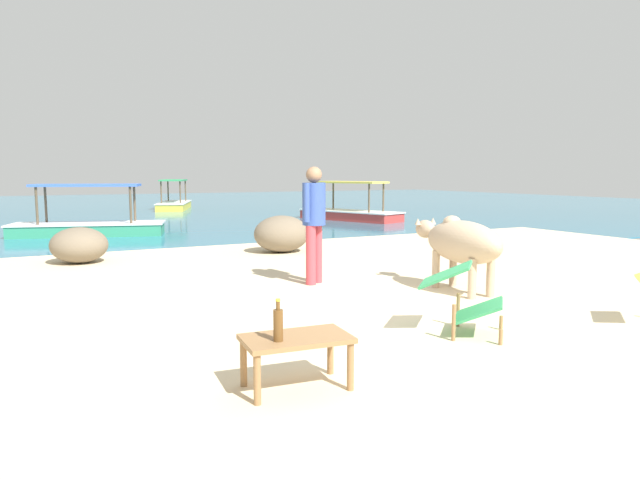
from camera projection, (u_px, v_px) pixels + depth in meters
sand_beach at (416, 322)px, 5.92m from camera, size 18.00×14.00×0.04m
water_surface at (118, 209)px, 25.34m from camera, size 60.00×36.00×0.03m
cow at (461, 242)px, 7.29m from camera, size 0.60×1.74×0.98m
low_bench_table at (296, 344)px, 4.01m from camera, size 0.80×0.51×0.38m
bottle at (278, 324)px, 3.87m from camera, size 0.07×0.07×0.30m
deck_chair_far at (462, 294)px, 5.38m from camera, size 0.92×0.92×0.68m
person_standing at (314, 216)px, 7.78m from camera, size 0.43×0.33×1.62m
shore_rock_large at (282, 234)px, 11.01m from camera, size 1.13×1.00×0.71m
shore_rock_medium at (79, 245)px, 9.68m from camera, size 1.33×1.33×0.62m
boat_red at (350, 212)px, 18.93m from camera, size 2.37×3.84×1.29m
boat_green at (89, 224)px, 14.23m from camera, size 3.85×2.14×1.29m
boat_yellow at (174, 203)px, 24.61m from camera, size 2.32×3.85×1.29m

